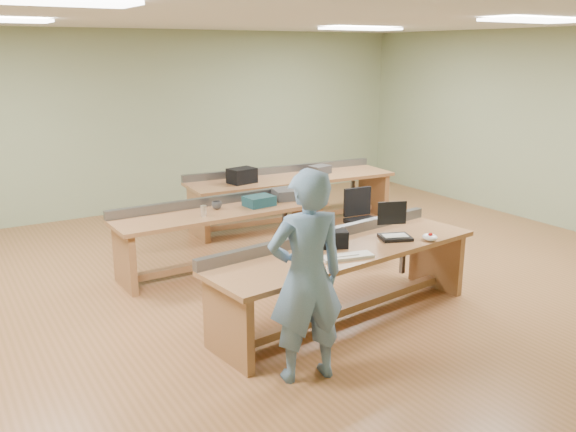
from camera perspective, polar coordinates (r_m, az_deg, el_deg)
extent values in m
plane|color=brown|center=(7.36, -2.10, -5.92)|extent=(10.00, 10.00, 0.00)
plane|color=silver|center=(6.88, -2.35, 18.09)|extent=(10.00, 10.00, 0.00)
cube|color=gray|center=(10.61, -12.96, 8.58)|extent=(10.00, 0.04, 3.00)
cube|color=gray|center=(10.34, 22.97, 7.62)|extent=(0.04, 8.00, 3.00)
cube|color=white|center=(4.59, -21.82, 18.16)|extent=(1.20, 0.50, 0.03)
cube|color=white|center=(7.38, 21.98, 16.62)|extent=(1.20, 0.50, 0.03)
cube|color=white|center=(9.51, 6.85, 17.02)|extent=(1.20, 0.50, 0.03)
cube|color=#90623C|center=(6.09, 5.53, -3.32)|extent=(3.10, 1.16, 0.05)
cube|color=#90623C|center=(5.41, -5.67, -10.04)|extent=(0.16, 0.71, 0.70)
cube|color=#90623C|center=(7.21, 13.66, -3.86)|extent=(0.16, 0.71, 0.70)
cube|color=#90623C|center=(6.31, 5.39, -8.71)|extent=(2.72, 0.42, 0.08)
cube|color=#5A5C63|center=(6.32, 3.28, -1.82)|extent=(3.02, 0.43, 0.11)
cube|color=#90623C|center=(7.56, -6.13, 0.34)|extent=(2.74, 0.78, 0.05)
cube|color=#90623C|center=(7.22, -15.06, -3.94)|extent=(0.09, 0.63, 0.70)
cube|color=#90623C|center=(8.27, 1.78, -0.96)|extent=(0.09, 0.63, 0.70)
cube|color=#90623C|center=(7.74, -6.00, -4.14)|extent=(2.43, 0.15, 0.08)
cube|color=#5A5C63|center=(7.82, -7.21, 1.42)|extent=(2.73, 0.14, 0.11)
cube|color=#90623C|center=(9.51, 0.37, 3.51)|extent=(3.35, 1.12, 0.05)
cube|color=#90623C|center=(9.00, -8.40, 0.22)|extent=(0.14, 0.78, 0.70)
cube|color=#90623C|center=(10.38, 7.97, 2.24)|extent=(0.14, 0.78, 0.70)
cube|color=#90623C|center=(9.65, 0.36, -0.13)|extent=(3.00, 0.32, 0.08)
cube|color=#5A5C63|center=(9.84, -0.71, 4.38)|extent=(3.29, 0.32, 0.11)
imported|color=#6584A5|center=(4.92, 1.72, -5.73)|extent=(0.72, 0.54, 1.79)
cube|color=black|center=(6.47, 9.99, -1.98)|extent=(0.39, 0.35, 0.03)
cube|color=black|center=(6.52, 9.71, 0.28)|extent=(0.30, 0.13, 0.25)
cube|color=beige|center=(5.82, 5.56, -3.81)|extent=(0.53, 0.27, 0.03)
ellipsoid|color=white|center=(6.48, 13.14, -1.94)|extent=(0.17, 0.19, 0.07)
cube|color=black|center=(6.10, 4.39, -2.17)|extent=(0.30, 0.25, 0.17)
cylinder|color=black|center=(8.18, 7.15, -2.21)|extent=(0.06, 0.06, 0.44)
cube|color=black|center=(8.11, 7.21, -0.60)|extent=(0.45, 0.45, 0.06)
cube|color=black|center=(8.21, 6.49, 1.35)|extent=(0.40, 0.08, 0.38)
cylinder|color=black|center=(8.24, 7.11, -3.48)|extent=(0.52, 0.52, 0.06)
cube|color=#133740|center=(7.73, -2.72, 1.42)|extent=(0.38, 0.30, 0.13)
cube|color=#353537|center=(8.09, 0.39, 2.09)|extent=(0.54, 0.40, 0.13)
imported|color=#353537|center=(7.61, -6.68, 1.00)|extent=(0.14, 0.14, 0.10)
cylinder|color=silver|center=(7.30, -7.90, 0.48)|extent=(0.07, 0.07, 0.13)
cube|color=black|center=(9.08, -4.34, 3.79)|extent=(0.43, 0.34, 0.22)
cube|color=#353537|center=(9.79, 2.99, 4.37)|extent=(0.36, 0.29, 0.13)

